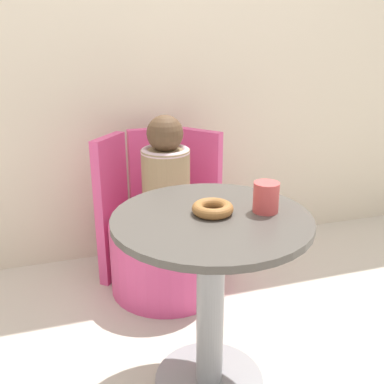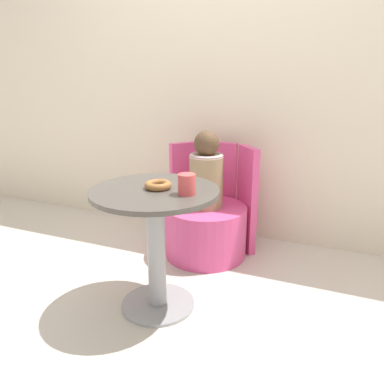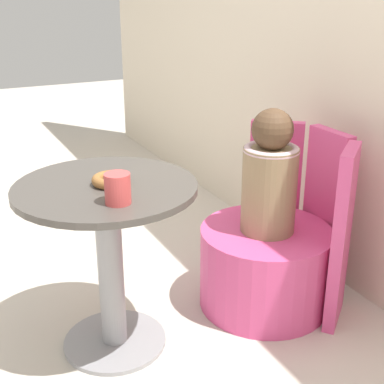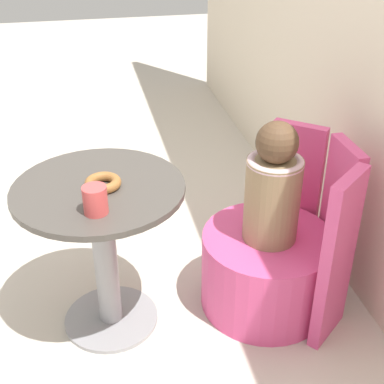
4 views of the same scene
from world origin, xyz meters
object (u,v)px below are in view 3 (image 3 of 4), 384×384
at_px(tub_chair, 265,267).
at_px(round_table, 109,238).
at_px(donut, 111,180).
at_px(cup, 118,189).
at_px(child_figure, 270,176).

bearing_deg(tub_chair, round_table, -91.89).
relative_size(donut, cup, 1.36).
xyz_separation_m(child_figure, donut, (-0.01, -0.68, 0.09)).
xyz_separation_m(child_figure, cup, (0.16, -0.71, 0.12)).
height_order(round_table, child_figure, child_figure).
relative_size(child_figure, donut, 3.81).
bearing_deg(tub_chair, donut, -91.08).
height_order(child_figure, donut, child_figure).
relative_size(child_figure, cup, 5.18).
relative_size(round_table, donut, 4.92).
bearing_deg(cup, tub_chair, 102.83).
bearing_deg(child_figure, round_table, -91.89).
height_order(round_table, donut, donut).
distance_m(round_table, child_figure, 0.71).
xyz_separation_m(round_table, child_figure, (0.02, 0.70, 0.14)).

